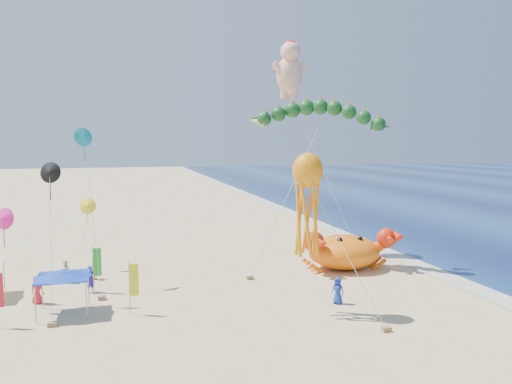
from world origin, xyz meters
TOP-DOWN VIEW (x-y plane):
  - ground at (0.00, 0.00)m, footprint 320.00×320.00m
  - foam_strip at (12.00, 0.00)m, footprint 320.00×320.00m
  - crab_inflatable at (5.72, 3.25)m, footprint 7.65×4.86m
  - dragon_kite at (3.88, 4.76)m, footprint 11.74×6.08m
  - cherub_kite at (3.35, 9.96)m, footprint 6.01×6.40m
  - octopus_kite at (-1.06, -5.60)m, footprint 4.28×4.64m
  - canopy_blue at (-14.79, -1.68)m, footprint 3.21×3.21m
  - feather_flags at (-15.77, -0.71)m, footprint 10.98×5.17m
  - beachgoers at (-11.53, 1.82)m, footprint 19.07×10.88m
  - small_kites at (-16.04, 2.58)m, footprint 7.13×12.18m

SIDE VIEW (x-z plane):
  - ground at x=0.00m, z-range 0.00..0.00m
  - foam_strip at x=12.00m, z-range 0.01..0.01m
  - beachgoers at x=-11.53m, z-range -0.05..1.76m
  - crab_inflatable at x=5.72m, z-range -0.20..3.15m
  - feather_flags at x=-15.77m, z-range 0.41..3.61m
  - canopy_blue at x=-14.79m, z-range 1.09..3.79m
  - small_kites at x=-16.04m, z-range 0.95..12.04m
  - octopus_kite at x=-1.06m, z-range 2.22..11.72m
  - dragon_kite at x=3.88m, z-range 5.34..18.42m
  - cherub_kite at x=3.35m, z-range 7.04..25.92m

